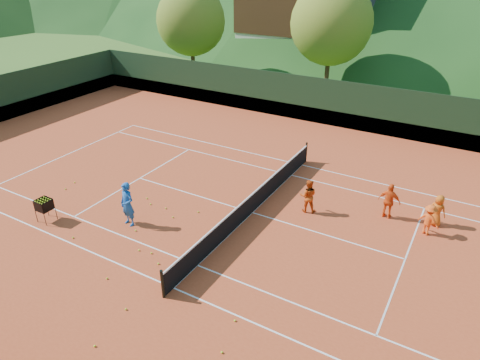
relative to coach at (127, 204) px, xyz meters
The scene contains 31 objects.
ground 5.25m from the coach, 40.10° to the left, with size 400.00×400.00×0.00m, color #34571B.
clay_court 5.25m from the coach, 40.10° to the left, with size 40.00×24.00×0.02m, color #B23E1C.
coach is the anchor object (origin of this frame).
student_a 7.54m from the coach, 37.94° to the left, with size 0.74×0.57×1.51m, color #D24C12.
student_b 10.80m from the coach, 32.94° to the left, with size 0.93×0.39×1.58m, color #F05215.
student_c 12.59m from the coach, 29.99° to the left, with size 0.67×0.43×1.37m, color #CD5612.
student_d 12.01m from the coach, 26.86° to the left, with size 0.85×0.49×1.31m, color #FA5516.
tennis_ball_0 6.97m from the coach, 20.28° to the right, with size 0.07×0.07×0.07m, color #C2F428.
tennis_ball_1 5.04m from the coach, 48.50° to the right, with size 0.07×0.07×0.07m, color #C2F428.
tennis_ball_2 3.54m from the coach, 60.10° to the right, with size 0.07×0.07×0.07m, color #C2F428.
tennis_ball_3 3.21m from the coach, 28.16° to the right, with size 0.07×0.07×0.07m, color #C2F428.
tennis_ball_4 1.99m from the coach, 45.24° to the left, with size 0.07×0.07×0.07m, color #C2F428.
tennis_ball_6 2.44m from the coach, 123.13° to the right, with size 0.07×0.07×0.07m, color #C2F428.
tennis_ball_7 4.84m from the coach, behind, with size 0.07×0.07×0.07m, color #C2F428.
tennis_ball_8 7.72m from the coach, 27.93° to the right, with size 0.07×0.07×0.07m, color #C2F428.
tennis_ball_9 6.36m from the coach, 55.96° to the right, with size 0.07×0.07×0.07m, color #C2F428.
tennis_ball_10 1.98m from the coach, 72.53° to the left, with size 0.07×0.07×0.07m, color #C2F428.
tennis_ball_11 5.13m from the coach, 164.64° to the left, with size 0.07×0.07×0.07m, color #C2F428.
tennis_ball_13 2.18m from the coach, 37.46° to the right, with size 0.07×0.07×0.07m, color #C2F428.
tennis_ball_15 2.27m from the coach, 111.61° to the left, with size 0.07×0.07×0.07m, color #C2F428.
tennis_ball_17 1.88m from the coach, 100.13° to the left, with size 0.07×0.07×0.07m, color #C2F428.
tennis_ball_18 1.11m from the coach, 26.83° to the right, with size 0.07×0.07×0.07m, color #C2F428.
tennis_ball_20 2.54m from the coach, 27.84° to the right, with size 0.07×0.07×0.07m, color #C2F428.
tennis_ball_21 3.03m from the coach, 47.92° to the left, with size 0.07×0.07×0.07m, color #C2F428.
court_lines 5.25m from the coach, 40.10° to the left, with size 23.83×11.03×0.00m.
tennis_net 5.18m from the coach, 40.10° to the left, with size 0.10×12.07×1.10m.
perimeter_fence 5.17m from the coach, 40.10° to the left, with size 40.40×24.24×3.00m.
ball_hopper 3.54m from the coach, 154.15° to the right, with size 0.57×0.57×1.00m.
chalet_left 34.19m from the coach, 100.29° to the left, with size 13.80×9.93×12.92m.
tree_a 24.80m from the coach, 119.47° to the left, with size 6.00×6.00×7.88m.
tree_b 23.70m from the coach, 90.13° to the left, with size 6.40×6.40×8.40m.
Camera 1 is at (7.44, -13.85, 9.88)m, focal length 32.00 mm.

